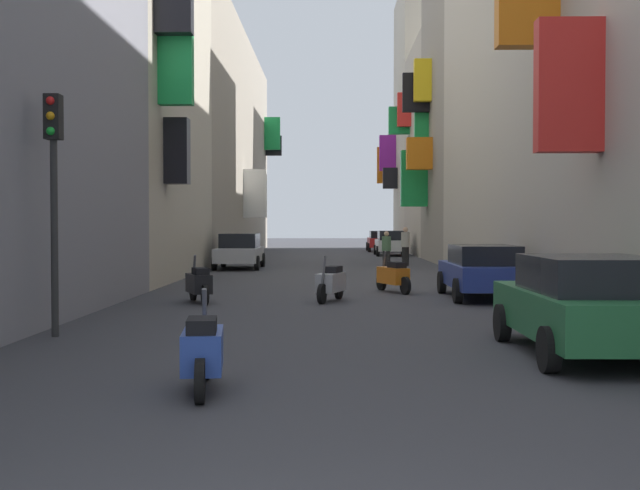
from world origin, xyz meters
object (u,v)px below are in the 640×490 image
Objects in this scene: parked_car_red at (381,240)px; pedestrian_crossing at (386,251)px; pedestrian_near_left at (405,246)px; traffic_light_near_corner at (54,171)px; scooter_silver at (331,282)px; parked_car_silver at (240,250)px; parked_car_blue at (483,270)px; scooter_blue at (203,350)px; scooter_orange at (393,276)px; parked_car_green at (588,303)px; scooter_black at (199,284)px; parked_car_white at (391,243)px.

parked_car_red is 2.58× the size of pedestrian_crossing.
traffic_light_near_corner reaches higher than pedestrian_near_left.
parked_car_red is 2.30× the size of scooter_silver.
parked_car_red is at bearing 70.66° from parked_car_silver.
parked_car_blue is 12.43m from scooter_blue.
scooter_orange is at bearing -96.71° from pedestrian_near_left.
parked_car_green reaches higher than parked_car_blue.
scooter_blue and scooter_black have the same top height.
parked_car_white reaches higher than scooter_black.
parked_car_white is 0.99× the size of parked_car_silver.
scooter_silver and scooter_orange have the same top height.
scooter_orange is at bearing 53.62° from traffic_light_near_corner.
parked_car_green is 24.29m from pedestrian_near_left.
pedestrian_near_left is 23.89m from traffic_light_near_corner.
parked_car_silver is (-7.71, 13.25, 0.05)m from parked_car_blue.
traffic_light_near_corner is at bearing 167.47° from parked_car_green.
parked_car_blue is 2.32× the size of scooter_silver.
scooter_silver is 13.76m from pedestrian_crossing.
parked_car_red is at bearing 79.40° from scooter_black.
scooter_silver is 0.95× the size of scooter_orange.
pedestrian_near_left is (1.05, 2.79, 0.09)m from pedestrian_crossing.
parked_car_blue is 11.16m from traffic_light_near_corner.
parked_car_red is (7.30, 20.81, -0.02)m from parked_car_silver.
scooter_silver is at bearing -101.56° from pedestrian_near_left.
scooter_blue is 1.02× the size of pedestrian_near_left.
parked_car_blue is 2.21× the size of scooter_orange.
parked_car_red is 18.57m from pedestrian_near_left.
traffic_light_near_corner is at bearing -103.58° from parked_car_white.
pedestrian_crossing is (-1.16, -21.36, 0.04)m from parked_car_red.
scooter_blue is 0.96× the size of scooter_orange.
parked_car_red reaches higher than scooter_silver.
scooter_blue is (-4.90, -45.30, -0.28)m from parked_car_red.
parked_car_green is 10.64m from scooter_orange.
pedestrian_near_left is (-0.21, -11.42, 0.10)m from parked_car_white.
parked_car_green is at bearing 25.48° from scooter_blue.
traffic_light_near_corner is (-1.47, -5.69, 2.31)m from scooter_black.
scooter_blue is at bearing -80.29° from scooter_black.
scooter_orange is at bearing 100.63° from parked_car_green.
scooter_blue is at bearing -98.89° from pedestrian_crossing.
pedestrian_crossing is (-1.38, 21.50, 0.02)m from parked_car_green.
pedestrian_near_left reaches higher than scooter_black.
parked_car_blue is 15.33m from parked_car_silver.
traffic_light_near_corner is at bearing -104.51° from scooter_black.
traffic_light_near_corner is (-3.18, 4.29, 2.31)m from scooter_blue.
parked_car_red is 21.39m from pedestrian_crossing.
parked_car_silver reaches higher than parked_car_green.
parked_car_white reaches higher than scooter_blue.
scooter_silver is at bearing 114.86° from parked_car_green.
parked_car_silver is 6.17m from pedestrian_crossing.
parked_car_blue is at bearing 88.83° from parked_car_green.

